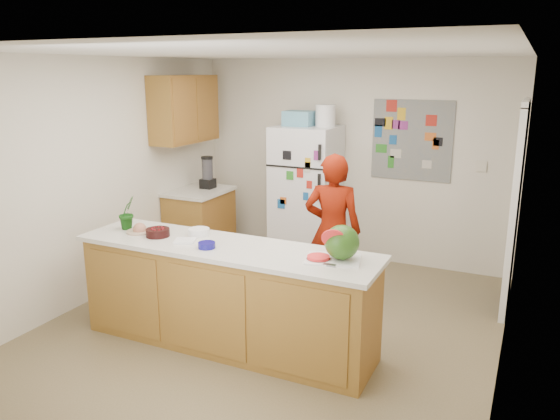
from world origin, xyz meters
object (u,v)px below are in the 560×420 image
at_px(person, 333,231).
at_px(watermelon, 342,242).
at_px(refrigerator, 306,195).
at_px(cherry_bowl, 158,232).

relative_size(person, watermelon, 5.79).
xyz_separation_m(person, watermelon, (0.48, -1.14, 0.28)).
bearing_deg(refrigerator, cherry_bowl, -100.06).
distance_m(refrigerator, cherry_bowl, 2.45).
height_order(watermelon, cherry_bowl, watermelon).
xyz_separation_m(refrigerator, cherry_bowl, (-0.43, -2.41, 0.11)).
relative_size(person, cherry_bowl, 7.49).
height_order(refrigerator, cherry_bowl, refrigerator).
bearing_deg(watermelon, cherry_bowl, -176.86).
xyz_separation_m(person, cherry_bowl, (-1.21, -1.23, 0.17)).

